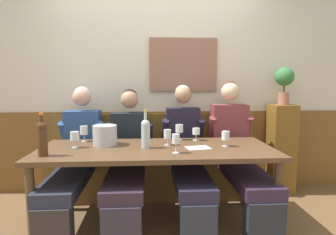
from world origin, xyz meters
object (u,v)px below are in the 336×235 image
wine_glass_center_rear (176,140)px  person_right_seat (237,147)px  ice_bucket (105,135)px  dining_table (156,156)px  wine_glass_mid_left (75,136)px  person_left_seat (187,152)px  wine_glass_near_bucket (84,131)px  wine_glass_by_bottle (179,129)px  potted_plant (284,80)px  wall_bench (155,172)px  person_center_right_seat (128,153)px  wine_bottle_amber_mid (146,132)px  wine_glass_right_end (226,136)px  person_center_left_seat (76,152)px  wine_bottle_clear_water (42,137)px  wine_glass_left_end (167,134)px  wine_glass_mid_right (196,132)px

wine_glass_center_rear → person_right_seat: bearing=38.3°
person_right_seat → ice_bucket: (-1.32, -0.20, 0.18)m
dining_table → wine_glass_mid_left: wine_glass_mid_left is taller
person_left_seat → wine_glass_near_bucket: person_left_seat is taller
person_left_seat → wine_glass_by_bottle: person_left_seat is taller
person_left_seat → wine_glass_mid_left: person_left_seat is taller
dining_table → potted_plant: potted_plant is taller
person_right_seat → wall_bench: bearing=158.0°
person_center_right_seat → wine_glass_near_bucket: (-0.43, 0.00, 0.23)m
wine_glass_center_rear → wall_bench: bearing=100.0°
wall_bench → person_right_seat: size_ratio=1.81×
wine_bottle_amber_mid → wine_glass_right_end: size_ratio=2.43×
person_center_left_seat → wine_bottle_clear_water: 0.63m
ice_bucket → wine_glass_by_bottle: size_ratio=1.41×
wine_glass_left_end → wine_glass_by_bottle: 0.27m
person_right_seat → wine_glass_mid_right: (-0.44, -0.04, 0.17)m
person_center_right_seat → person_left_seat: 0.60m
wine_glass_right_end → wine_glass_left_end: bearing=171.2°
potted_plant → wine_bottle_amber_mid: bearing=-155.6°
dining_table → wine_glass_mid_right: wine_glass_mid_right is taller
person_center_left_seat → wine_glass_mid_right: (1.21, -0.03, 0.19)m
wine_glass_right_end → potted_plant: 1.22m
person_center_right_seat → wine_bottle_amber_mid: 0.46m
ice_bucket → person_center_right_seat: bearing=42.4°
wine_bottle_clear_water → wine_bottle_amber_mid: (0.82, 0.22, -0.01)m
person_left_seat → wine_bottle_amber_mid: size_ratio=3.72×
person_right_seat → ice_bucket: size_ratio=5.95×
ice_bucket → wine_bottle_amber_mid: 0.41m
wine_bottle_clear_water → wine_glass_mid_right: wine_bottle_clear_water is taller
person_center_right_seat → wine_glass_center_rear: 0.72m
ice_bucket → wine_glass_center_rear: (0.63, -0.34, 0.02)m
wine_glass_center_rear → wine_glass_mid_left: 0.92m
wine_glass_right_end → person_left_seat: bearing=138.4°
ice_bucket → wine_glass_by_bottle: (0.72, 0.20, 0.02)m
wine_bottle_amber_mid → wine_glass_by_bottle: size_ratio=2.17×
wine_glass_near_bucket → wine_glass_right_end: (1.35, -0.30, -0.01)m
wine_glass_right_end → person_center_left_seat: bearing=167.6°
dining_table → person_center_right_seat: size_ratio=1.65×
wall_bench → wine_glass_right_end: bearing=-46.4°
wine_glass_by_bottle → potted_plant: (1.26, 0.38, 0.49)m
ice_bucket → potted_plant: size_ratio=0.51×
wine_glass_near_bucket → wine_glass_right_end: bearing=-12.8°
wine_glass_center_rear → wine_glass_by_bottle: 0.55m
person_center_left_seat → wine_bottle_amber_mid: bearing=-25.6°
person_left_seat → wine_glass_mid_right: person_left_seat is taller
wall_bench → wine_bottle_clear_water: size_ratio=6.88×
wine_bottle_amber_mid → potted_plant: (1.60, 0.72, 0.46)m
wall_bench → person_left_seat: 0.60m
dining_table → person_center_left_seat: person_center_left_seat is taller
wine_bottle_clear_water → wine_glass_mid_left: 0.34m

